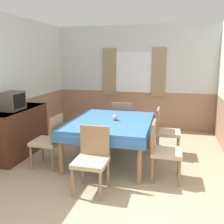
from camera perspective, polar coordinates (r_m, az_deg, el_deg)
wall_back at (r=6.46m, az=5.02°, el=7.86°), size 4.42×0.10×2.60m
wall_left at (r=5.22m, az=-21.76°, el=5.89°), size 0.05×4.64×2.60m
dining_table at (r=4.38m, az=-0.26°, el=-3.19°), size 1.41×1.70×0.73m
chair_right_far at (r=4.79m, az=11.97°, el=-3.98°), size 0.44×0.44×0.89m
chair_left_near at (r=4.28m, az=-13.99°, el=-6.01°), size 0.44×0.44×0.89m
chair_head_window at (r=5.42m, az=2.46°, el=-1.81°), size 0.44×0.44×0.89m
chair_right_near at (r=3.82m, az=11.42°, el=-8.14°), size 0.44×0.44×0.89m
chair_head_near at (r=3.46m, az=-4.58°, el=-10.14°), size 0.44×0.44×0.89m
sideboard at (r=4.99m, az=-20.38°, el=-4.22°), size 0.46×1.35×0.88m
tv at (r=4.79m, az=-21.75°, el=2.35°), size 0.29×0.42×0.33m
vase at (r=4.34m, az=0.71°, el=-1.27°), size 0.10×0.10×0.10m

